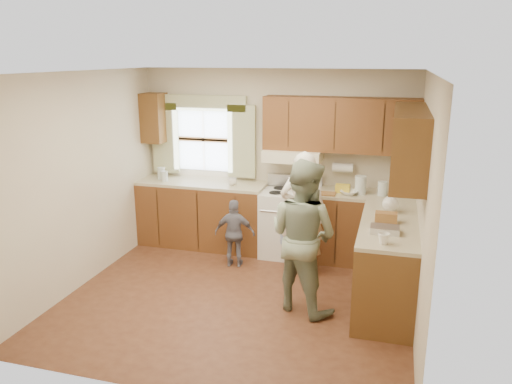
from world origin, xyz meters
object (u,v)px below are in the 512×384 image
(woman_left, at_px, (303,214))
(child, at_px, (235,233))
(stove, at_px, (291,222))
(woman_right, at_px, (303,236))

(woman_left, bearing_deg, child, -2.67)
(stove, height_order, woman_left, woman_left)
(child, bearing_deg, stove, -143.83)
(woman_right, bearing_deg, child, -13.87)
(stove, bearing_deg, woman_right, -73.45)
(woman_right, distance_m, child, 1.41)
(woman_left, distance_m, child, 0.95)
(woman_right, xyz_separation_m, child, (-1.04, 0.87, -0.38))
(woman_left, bearing_deg, woman_right, 97.78)
(woman_left, distance_m, woman_right, 0.88)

